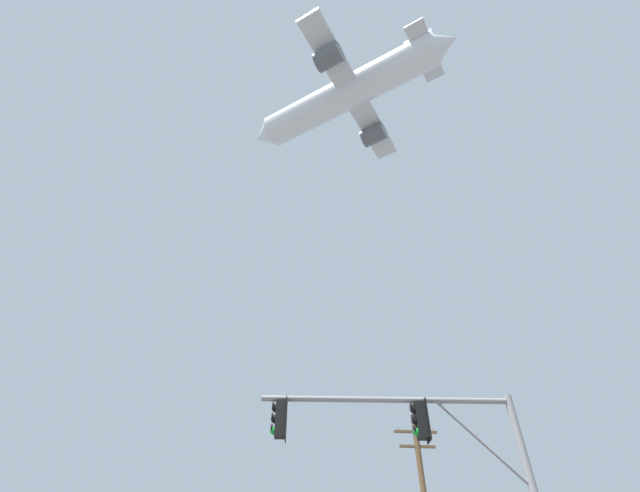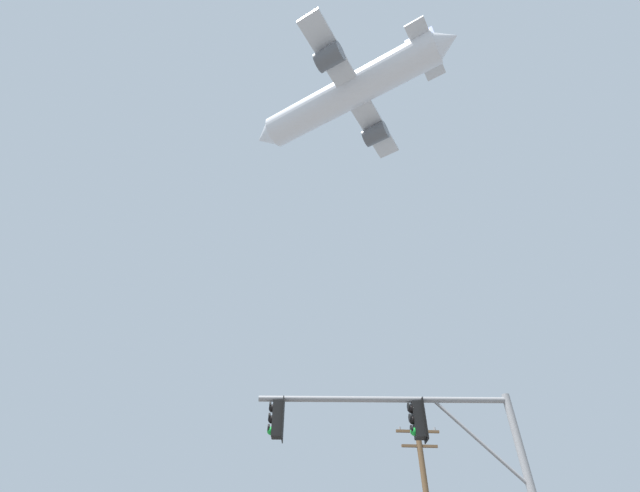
# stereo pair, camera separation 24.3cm
# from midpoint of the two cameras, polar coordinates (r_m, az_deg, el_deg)

# --- Properties ---
(signal_pole_near) EXTENTS (6.63, 0.64, 6.27)m
(signal_pole_near) POSITION_cam_midpoint_polar(r_m,az_deg,el_deg) (12.14, 14.55, -24.84)
(signal_pole_near) COLOR gray
(signal_pole_near) RESTS_ON ground
(airplane) EXTENTS (21.14, 16.60, 6.48)m
(airplane) POSITION_cam_midpoint_polar(r_m,az_deg,el_deg) (49.12, 3.91, 19.15)
(airplane) COLOR white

